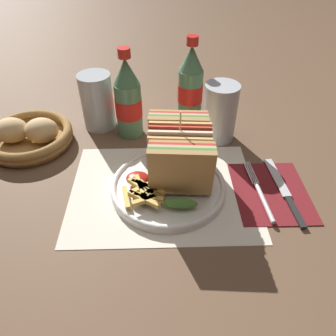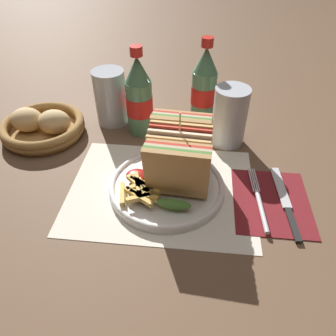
{
  "view_description": "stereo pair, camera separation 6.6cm",
  "coord_description": "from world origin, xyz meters",
  "px_view_note": "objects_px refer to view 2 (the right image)",
  "views": [
    {
      "loc": [
        0.01,
        -0.48,
        0.47
      ],
      "look_at": [
        0.02,
        0.02,
        0.04
      ],
      "focal_mm": 35.0,
      "sensor_mm": 36.0,
      "label": 1
    },
    {
      "loc": [
        0.08,
        -0.48,
        0.47
      ],
      "look_at": [
        0.02,
        0.02,
        0.04
      ],
      "focal_mm": 35.0,
      "sensor_mm": 36.0,
      "label": 2
    }
  ],
  "objects_px": {
    "coke_bottle_near": "(139,98)",
    "knife": "(285,202)",
    "coke_bottle_far": "(204,87)",
    "plate_main": "(167,186)",
    "glass_near": "(229,120)",
    "glass_far": "(111,97)",
    "bread_basket": "(43,126)",
    "club_sandwich": "(179,156)",
    "fork": "(260,204)"
  },
  "relations": [
    {
      "from": "club_sandwich",
      "to": "fork",
      "type": "xyz_separation_m",
      "value": [
        0.16,
        -0.05,
        -0.07
      ]
    },
    {
      "from": "plate_main",
      "to": "coke_bottle_far",
      "type": "relative_size",
      "value": 1.08
    },
    {
      "from": "fork",
      "to": "bread_basket",
      "type": "xyz_separation_m",
      "value": [
        -0.51,
        0.2,
        0.02
      ]
    },
    {
      "from": "club_sandwich",
      "to": "glass_far",
      "type": "height_order",
      "value": "club_sandwich"
    },
    {
      "from": "club_sandwich",
      "to": "fork",
      "type": "bearing_deg",
      "value": -16.73
    },
    {
      "from": "glass_near",
      "to": "fork",
      "type": "bearing_deg",
      "value": -75.17
    },
    {
      "from": "glass_near",
      "to": "glass_far",
      "type": "relative_size",
      "value": 1.0
    },
    {
      "from": "coke_bottle_far",
      "to": "club_sandwich",
      "type": "bearing_deg",
      "value": -99.04
    },
    {
      "from": "knife",
      "to": "fork",
      "type": "bearing_deg",
      "value": -168.31
    },
    {
      "from": "plate_main",
      "to": "knife",
      "type": "distance_m",
      "value": 0.23
    },
    {
      "from": "coke_bottle_near",
      "to": "glass_near",
      "type": "xyz_separation_m",
      "value": [
        0.21,
        -0.03,
        -0.03
      ]
    },
    {
      "from": "knife",
      "to": "glass_far",
      "type": "distance_m",
      "value": 0.48
    },
    {
      "from": "knife",
      "to": "glass_far",
      "type": "bearing_deg",
      "value": 142.74
    },
    {
      "from": "glass_near",
      "to": "glass_far",
      "type": "xyz_separation_m",
      "value": [
        -0.29,
        0.06,
        0.01
      ]
    },
    {
      "from": "plate_main",
      "to": "fork",
      "type": "xyz_separation_m",
      "value": [
        0.18,
        -0.03,
        -0.0
      ]
    },
    {
      "from": "plate_main",
      "to": "knife",
      "type": "xyz_separation_m",
      "value": [
        0.23,
        -0.02,
        -0.0
      ]
    },
    {
      "from": "glass_far",
      "to": "bread_basket",
      "type": "distance_m",
      "value": 0.18
    },
    {
      "from": "knife",
      "to": "coke_bottle_near",
      "type": "distance_m",
      "value": 0.4
    },
    {
      "from": "bread_basket",
      "to": "plate_main",
      "type": "bearing_deg",
      "value": -27.07
    },
    {
      "from": "club_sandwich",
      "to": "bread_basket",
      "type": "bearing_deg",
      "value": 156.72
    },
    {
      "from": "coke_bottle_near",
      "to": "coke_bottle_far",
      "type": "bearing_deg",
      "value": 24.87
    },
    {
      "from": "coke_bottle_near",
      "to": "knife",
      "type": "bearing_deg",
      "value": -34.97
    },
    {
      "from": "plate_main",
      "to": "glass_far",
      "type": "bearing_deg",
      "value": 124.64
    },
    {
      "from": "coke_bottle_near",
      "to": "coke_bottle_far",
      "type": "relative_size",
      "value": 1.0
    },
    {
      "from": "plate_main",
      "to": "glass_far",
      "type": "xyz_separation_m",
      "value": [
        -0.17,
        0.24,
        0.06
      ]
    },
    {
      "from": "glass_far",
      "to": "club_sandwich",
      "type": "bearing_deg",
      "value": -49.99
    },
    {
      "from": "club_sandwich",
      "to": "bread_basket",
      "type": "distance_m",
      "value": 0.38
    },
    {
      "from": "fork",
      "to": "coke_bottle_far",
      "type": "relative_size",
      "value": 0.81
    },
    {
      "from": "knife",
      "to": "bread_basket",
      "type": "bearing_deg",
      "value": 157.58
    },
    {
      "from": "plate_main",
      "to": "coke_bottle_far",
      "type": "distance_m",
      "value": 0.3
    },
    {
      "from": "knife",
      "to": "glass_near",
      "type": "relative_size",
      "value": 1.41
    },
    {
      "from": "glass_near",
      "to": "glass_far",
      "type": "distance_m",
      "value": 0.3
    },
    {
      "from": "glass_far",
      "to": "coke_bottle_far",
      "type": "bearing_deg",
      "value": 8.36
    },
    {
      "from": "fork",
      "to": "bread_basket",
      "type": "height_order",
      "value": "bread_basket"
    },
    {
      "from": "plate_main",
      "to": "glass_far",
      "type": "height_order",
      "value": "glass_far"
    },
    {
      "from": "knife",
      "to": "coke_bottle_far",
      "type": "xyz_separation_m",
      "value": [
        -0.17,
        0.3,
        0.09
      ]
    },
    {
      "from": "coke_bottle_near",
      "to": "bread_basket",
      "type": "relative_size",
      "value": 1.06
    },
    {
      "from": "coke_bottle_far",
      "to": "glass_near",
      "type": "distance_m",
      "value": 0.12
    },
    {
      "from": "plate_main",
      "to": "bread_basket",
      "type": "distance_m",
      "value": 0.37
    },
    {
      "from": "glass_far",
      "to": "bread_basket",
      "type": "bearing_deg",
      "value": -153.81
    },
    {
      "from": "coke_bottle_near",
      "to": "bread_basket",
      "type": "height_order",
      "value": "coke_bottle_near"
    },
    {
      "from": "plate_main",
      "to": "knife",
      "type": "bearing_deg",
      "value": -4.17
    },
    {
      "from": "glass_near",
      "to": "glass_far",
      "type": "height_order",
      "value": "same"
    },
    {
      "from": "club_sandwich",
      "to": "bread_basket",
      "type": "xyz_separation_m",
      "value": [
        -0.35,
        0.15,
        -0.05
      ]
    },
    {
      "from": "club_sandwich",
      "to": "glass_near",
      "type": "distance_m",
      "value": 0.2
    },
    {
      "from": "coke_bottle_near",
      "to": "glass_near",
      "type": "distance_m",
      "value": 0.22
    },
    {
      "from": "club_sandwich",
      "to": "coke_bottle_near",
      "type": "relative_size",
      "value": 0.92
    },
    {
      "from": "plate_main",
      "to": "glass_near",
      "type": "height_order",
      "value": "glass_near"
    },
    {
      "from": "coke_bottle_near",
      "to": "glass_near",
      "type": "height_order",
      "value": "coke_bottle_near"
    },
    {
      "from": "fork",
      "to": "coke_bottle_near",
      "type": "height_order",
      "value": "coke_bottle_near"
    }
  ]
}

